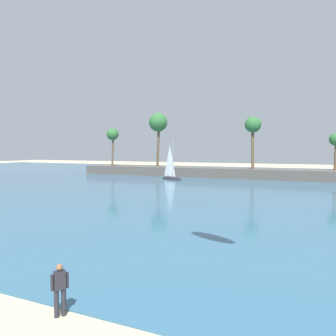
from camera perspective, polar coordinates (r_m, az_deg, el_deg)
sea at (r=55.23m, az=18.01°, el=-2.40°), size 220.00×93.08×0.06m
palm_headland at (r=61.50m, az=18.97°, el=0.43°), size 80.49×6.35×12.94m
person_at_waterline at (r=11.42m, az=-18.09°, el=-19.05°), size 0.36×0.47×1.67m
sailboat_near_shore at (r=58.06m, az=0.61°, el=-1.29°), size 5.30×3.78×7.50m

